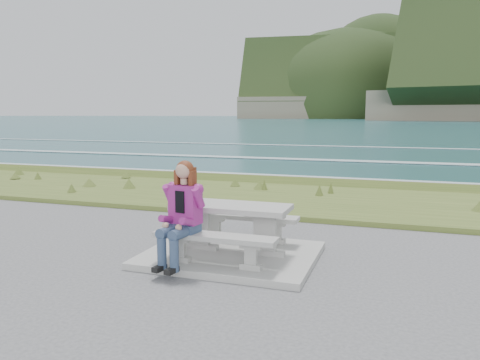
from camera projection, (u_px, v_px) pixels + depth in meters
The scene contains 8 objects.
concrete_slab at pixel (231, 255), 7.29m from camera, with size 2.60×2.10×0.10m, color #A1A19C.
picnic_table at pixel (231, 215), 7.20m from camera, with size 1.80×0.75×0.75m.
bench_landward at pixel (214, 241), 6.58m from camera, with size 1.80×0.35×0.45m.
bench_seaward at pixel (245, 220), 7.89m from camera, with size 1.80×0.35×0.45m.
grass_verge at pixel (298, 202), 11.98m from camera, with size 160.00×4.50×0.22m, color #3E5520.
shore_drop at pixel (317, 185), 14.70m from camera, with size 160.00×0.80×2.20m, color #706554.
ocean at pixel (360, 174), 31.05m from camera, with size 1600.00×1600.00×0.09m.
seated_woman at pixel (179, 228), 6.57m from camera, with size 0.53×0.80×1.48m.
Camera 1 is at (2.41, -6.63, 2.23)m, focal length 35.00 mm.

